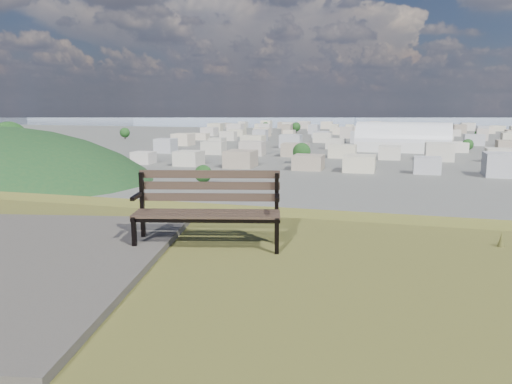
% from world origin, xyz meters
% --- Properties ---
extents(park_bench, '(1.69, 0.89, 0.84)m').
position_xyz_m(park_bench, '(-0.80, 2.33, 25.48)').
color(park_bench, '#3E2B24').
rests_on(park_bench, hilltop_mesa).
extents(gravel_patch, '(3.56, 4.51, 0.08)m').
position_xyz_m(gravel_patch, '(-2.43, 1.06, 25.04)').
color(gravel_patch, '#57514C').
rests_on(gravel_patch, hilltop_mesa).
extents(arena, '(53.07, 25.24, 21.84)m').
position_xyz_m(arena, '(4.64, 293.30, 5.15)').
color(arena, silver).
rests_on(arena, ground).
extents(city_blocks, '(395.00, 361.00, 7.00)m').
position_xyz_m(city_blocks, '(0.00, 394.44, 3.50)').
color(city_blocks, beige).
rests_on(city_blocks, ground).
extents(city_trees, '(406.52, 387.20, 9.98)m').
position_xyz_m(city_trees, '(-26.39, 319.00, 4.83)').
color(city_trees, '#302218').
rests_on(city_trees, ground).
extents(bay_water, '(2400.00, 700.00, 0.12)m').
position_xyz_m(bay_water, '(0.00, 900.00, 0.00)').
color(bay_water, '#7F91A1').
rests_on(bay_water, ground).
extents(far_hills, '(2050.00, 340.00, 60.00)m').
position_xyz_m(far_hills, '(-60.92, 1402.93, 25.47)').
color(far_hills, '#94A0B8').
rests_on(far_hills, ground).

